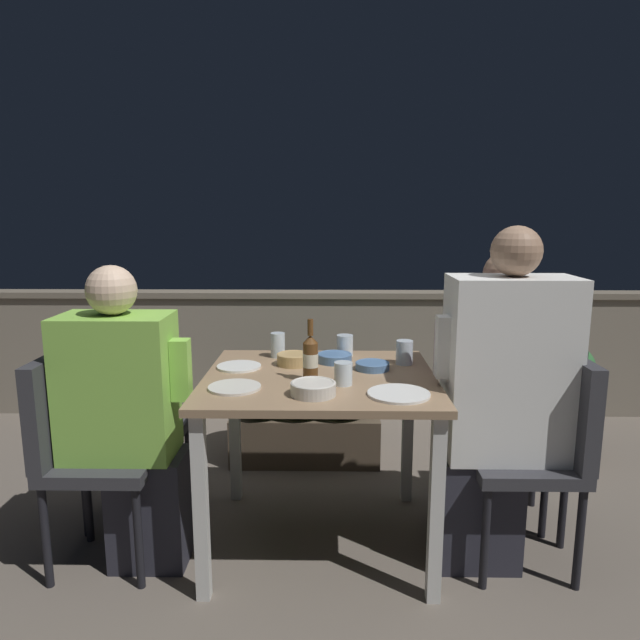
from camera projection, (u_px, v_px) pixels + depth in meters
name	position (u px, v px, depth m)	size (l,w,h in m)	color
ground_plane	(320.00, 541.00, 2.49)	(16.00, 16.00, 0.00)	#665B51
parapet_wall	(324.00, 352.00, 4.02)	(9.00, 0.18, 0.87)	gray
dining_table	(320.00, 399.00, 2.37)	(0.95, 0.86, 0.75)	#937556
planter_hedge	(305.00, 401.00, 3.27)	(0.84, 0.47, 0.62)	brown
chair_left_near	(82.00, 438.00, 2.26)	(0.42, 0.41, 0.87)	#333338
person_green_blouse	(129.00, 419.00, 2.25)	(0.50, 0.26, 1.22)	#282833
chair_left_far	(117.00, 411.00, 2.57)	(0.42, 0.41, 0.87)	#333338
chair_right_near	(545.00, 439.00, 2.25)	(0.42, 0.41, 0.87)	#333338
person_white_polo	(499.00, 402.00, 2.23)	(0.52, 0.26, 1.37)	#282833
chair_right_far	(534.00, 415.00, 2.52)	(0.42, 0.41, 0.87)	#333338
person_purple_stripe	(491.00, 393.00, 2.51)	(0.49, 0.26, 1.25)	#282833
beer_bottle	(310.00, 358.00, 2.25)	(0.06, 0.06, 0.25)	brown
plate_0	(235.00, 387.00, 2.17)	(0.20, 0.20, 0.01)	silver
plate_1	(399.00, 394.00, 2.09)	(0.23, 0.23, 0.01)	white
plate_2	(239.00, 366.00, 2.46)	(0.19, 0.19, 0.01)	white
bowl_0	(335.00, 357.00, 2.55)	(0.15, 0.15, 0.04)	#4C709E
bowl_1	(372.00, 365.00, 2.43)	(0.14, 0.14, 0.03)	#4C709E
bowl_2	(294.00, 358.00, 2.51)	(0.15, 0.15, 0.05)	tan
bowl_3	(313.00, 388.00, 2.09)	(0.17, 0.17, 0.05)	beige
glass_cup_0	(343.00, 374.00, 2.21)	(0.07, 0.07, 0.09)	silver
glass_cup_1	(404.00, 352.00, 2.51)	(0.07, 0.07, 0.11)	silver
glass_cup_2	(345.00, 345.00, 2.66)	(0.08, 0.08, 0.10)	silver
glass_cup_3	(278.00, 345.00, 2.63)	(0.07, 0.07, 0.11)	silver
potted_plant	(563.00, 389.00, 3.21)	(0.32, 0.32, 0.70)	brown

